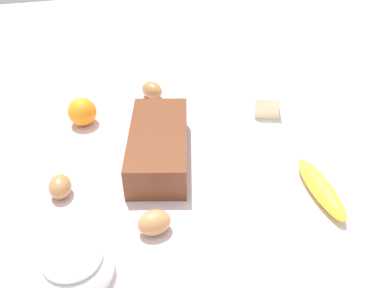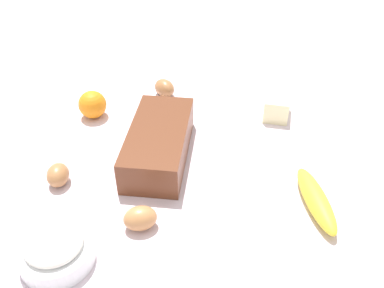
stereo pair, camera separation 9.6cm
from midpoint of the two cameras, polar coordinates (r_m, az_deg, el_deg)
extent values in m
cube|color=silver|center=(0.99, 2.77, -2.38)|extent=(2.40, 2.40, 0.02)
cube|color=brown|center=(0.97, -1.72, 0.07)|extent=(0.30, 0.19, 0.08)
cube|color=black|center=(0.96, -1.73, 0.26)|extent=(0.29, 0.17, 0.07)
cylinder|color=white|center=(0.79, -14.63, -14.43)|extent=(0.13, 0.13, 0.04)
torus|color=white|center=(0.78, -14.82, -13.71)|extent=(0.13, 0.13, 0.01)
ellipsoid|color=white|center=(0.77, -14.97, -13.13)|extent=(0.10, 0.10, 0.04)
ellipsoid|color=yellow|center=(0.91, 19.54, -7.30)|extent=(0.19, 0.05, 0.04)
sphere|color=orange|center=(1.13, -11.07, 5.22)|extent=(0.07, 0.07, 0.07)
cube|color=#F4EDB2|center=(1.15, 13.86, 4.98)|extent=(0.11, 0.09, 0.06)
ellipsoid|color=#AA7345|center=(0.94, -15.06, -4.22)|extent=(0.06, 0.05, 0.05)
ellipsoid|color=#A26D42|center=(1.20, -1.48, 7.58)|extent=(0.08, 0.08, 0.05)
ellipsoid|color=#BA7E4C|center=(0.82, -3.70, -10.23)|extent=(0.06, 0.07, 0.05)
camera|label=1|loc=(0.05, -87.14, 2.22)|focal=39.09mm
camera|label=2|loc=(0.05, 92.86, -2.22)|focal=39.09mm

